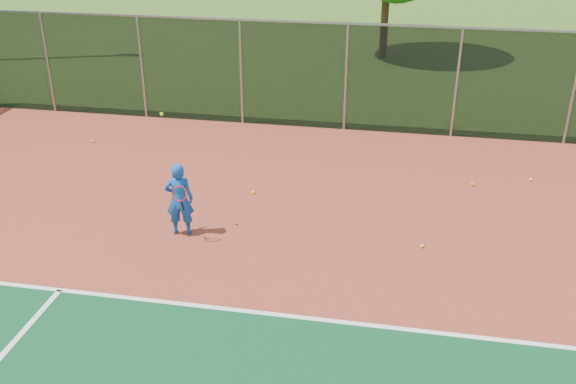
% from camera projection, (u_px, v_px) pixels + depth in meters
% --- Properties ---
extents(court_apron, '(30.00, 20.00, 0.02)m').
position_uv_depth(court_apron, '(480.00, 382.00, 9.11)').
color(court_apron, '#933925').
rests_on(court_apron, ground).
extents(fence_back, '(30.00, 0.06, 3.03)m').
position_uv_depth(fence_back, '(457.00, 82.00, 17.29)').
color(fence_back, black).
rests_on(fence_back, court_apron).
extents(tennis_player, '(0.62, 0.65, 2.51)m').
position_uv_depth(tennis_player, '(179.00, 199.00, 12.64)').
color(tennis_player, '#124DB0').
rests_on(tennis_player, court_apron).
extents(practice_ball_0, '(0.07, 0.07, 0.07)m').
position_uv_depth(practice_ball_0, '(472.00, 184.00, 14.98)').
color(practice_ball_0, '#C9EA1B').
rests_on(practice_ball_0, court_apron).
extents(practice_ball_1, '(0.07, 0.07, 0.07)m').
position_uv_depth(practice_ball_1, '(422.00, 246.00, 12.44)').
color(practice_ball_1, '#C9EA1B').
rests_on(practice_ball_1, court_apron).
extents(practice_ball_2, '(0.07, 0.07, 0.07)m').
position_uv_depth(practice_ball_2, '(253.00, 192.00, 14.60)').
color(practice_ball_2, '#C9EA1B').
rests_on(practice_ball_2, court_apron).
extents(practice_ball_3, '(0.07, 0.07, 0.07)m').
position_uv_depth(practice_ball_3, '(93.00, 141.00, 17.48)').
color(practice_ball_3, '#C9EA1B').
rests_on(practice_ball_3, court_apron).
extents(practice_ball_5, '(0.07, 0.07, 0.07)m').
position_uv_depth(practice_ball_5, '(531.00, 180.00, 15.22)').
color(practice_ball_5, '#C9EA1B').
rests_on(practice_ball_5, court_apron).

